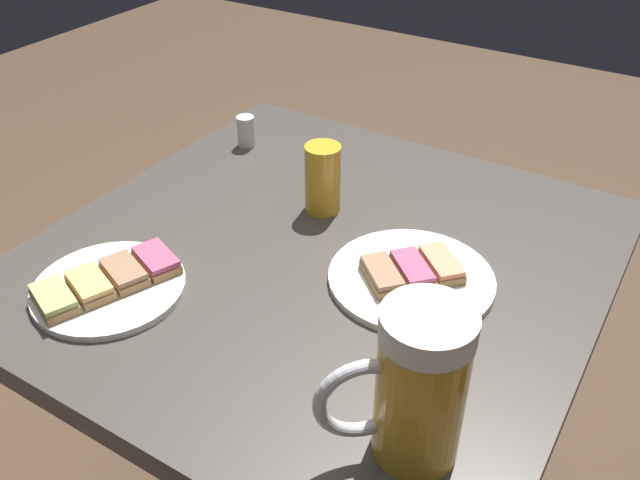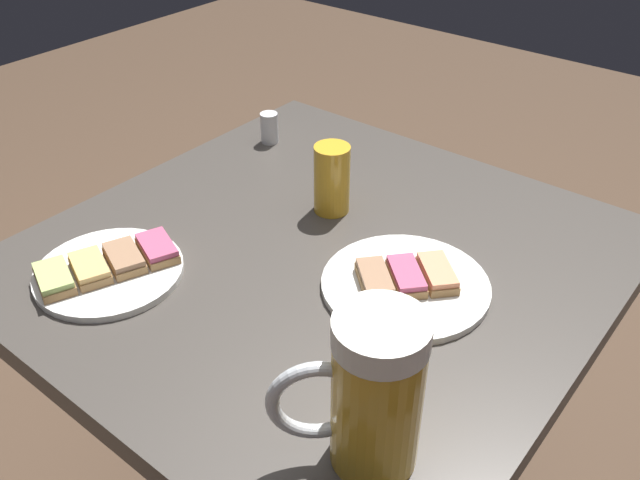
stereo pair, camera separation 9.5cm
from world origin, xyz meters
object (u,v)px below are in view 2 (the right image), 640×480
object	(u,v)px
beer_mug	(372,394)
beer_glass_small	(332,179)
plate_far	(406,283)
salt_shaker	(269,128)
plate_near	(108,269)

from	to	relation	value
beer_mug	beer_glass_small	distance (m)	0.46
plate_far	salt_shaker	xyz separation A→B (m)	(-0.21, -0.43, 0.02)
plate_far	beer_glass_small	size ratio (longest dim) A/B	2.04
beer_glass_small	salt_shaker	distance (m)	0.26
plate_far	plate_near	bearing A→B (deg)	-55.46
plate_far	salt_shaker	world-z (taller)	salt_shaker
plate_near	salt_shaker	xyz separation A→B (m)	(-0.44, -0.10, 0.02)
plate_near	beer_mug	distance (m)	0.45
plate_far	salt_shaker	bearing A→B (deg)	-115.79
plate_far	beer_mug	size ratio (longest dim) A/B	1.26
beer_glass_small	salt_shaker	world-z (taller)	beer_glass_small
plate_near	salt_shaker	distance (m)	0.45
plate_near	plate_far	world-z (taller)	same
plate_near	plate_far	xyz separation A→B (m)	(-0.23, 0.33, -0.00)
plate_near	salt_shaker	size ratio (longest dim) A/B	3.55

